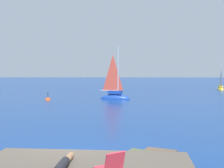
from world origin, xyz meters
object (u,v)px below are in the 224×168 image
beach_chair (111,166)px  marker_buoy (48,100)px  sailboat_near (115,96)px  person_sunbather (63,165)px  sailboat_far (221,88)px

beach_chair → marker_buoy: beach_chair is taller
sailboat_near → beach_chair: size_ratio=7.43×
person_sunbather → beach_chair: (1.27, -1.07, 0.33)m
sailboat_near → sailboat_far: size_ratio=1.39×
sailboat_near → sailboat_far: sailboat_near is taller
beach_chair → sailboat_near: bearing=-34.1°
sailboat_far → sailboat_near: bearing=135.2°
sailboat_near → sailboat_far: 19.63m
sailboat_far → marker_buoy: (-21.73, -13.82, -0.22)m
sailboat_far → beach_chair: bearing=163.6°
beach_chair → marker_buoy: 24.97m
sailboat_near → marker_buoy: bearing=-155.8°
sailboat_far → marker_buoy: bearing=127.5°
person_sunbather → beach_chair: size_ratio=2.21×
sailboat_far → person_sunbather: (-16.15, -36.73, 0.68)m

